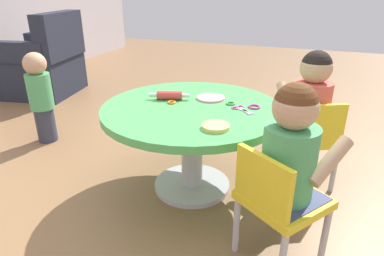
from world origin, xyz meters
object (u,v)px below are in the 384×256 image
at_px(seated_child_left, 291,148).
at_px(craft_scissors, 241,109).
at_px(child_chair_left, 278,201).
at_px(armchair_dark, 44,65).
at_px(seated_child_right, 311,97).
at_px(toddler_standing, 41,95).
at_px(craft_table, 192,125).
at_px(rolling_pin, 170,95).
at_px(child_chair_right, 309,137).

height_order(seated_child_left, craft_scissors, seated_child_left).
height_order(child_chair_left, armchair_dark, armchair_dark).
bearing_deg(seated_child_right, armchair_dark, 73.10).
relative_size(seated_child_right, toddler_standing, 0.76).
relative_size(seated_child_left, seated_child_right, 1.00).
bearing_deg(craft_table, rolling_pin, 69.46).
xyz_separation_m(craft_table, seated_child_left, (-0.37, -0.55, 0.13)).
distance_m(armchair_dark, toddler_standing, 1.30).
distance_m(seated_child_right, craft_scissors, 0.43).
relative_size(toddler_standing, rolling_pin, 2.99).
xyz_separation_m(rolling_pin, craft_scissors, (-0.01, -0.41, -0.02)).
xyz_separation_m(craft_table, child_chair_left, (-0.40, -0.53, -0.09)).
distance_m(craft_table, seated_child_right, 0.68).
xyz_separation_m(craft_table, armchair_dark, (1.14, 2.15, -0.09)).
bearing_deg(rolling_pin, armchair_dark, 61.39).
relative_size(toddler_standing, craft_scissors, 4.90).
relative_size(armchair_dark, toddler_standing, 1.26).
height_order(armchair_dark, toddler_standing, armchair_dark).
bearing_deg(toddler_standing, seated_child_left, -107.33).
xyz_separation_m(child_chair_left, seated_child_left, (0.03, -0.02, 0.23)).
height_order(child_chair_right, rolling_pin, rolling_pin).
xyz_separation_m(toddler_standing, rolling_pin, (-0.14, -1.11, 0.17)).
distance_m(child_chair_right, craft_scissors, 0.47).
bearing_deg(seated_child_left, armchair_dark, 60.73).
xyz_separation_m(craft_table, seated_child_right, (0.31, -0.59, 0.13)).
height_order(toddler_standing, rolling_pin, toddler_standing).
bearing_deg(armchair_dark, rolling_pin, -118.61).
distance_m(child_chair_left, craft_scissors, 0.56).
bearing_deg(seated_child_left, craft_scissors, 35.53).
height_order(craft_table, seated_child_left, seated_child_left).
xyz_separation_m(child_chair_left, seated_child_right, (0.72, -0.06, 0.23)).
xyz_separation_m(child_chair_right, armchair_dark, (0.87, 2.75, 0.00)).
relative_size(rolling_pin, craft_scissors, 1.64).
bearing_deg(craft_scissors, toddler_standing, 84.35).
height_order(craft_table, craft_scissors, craft_scissors).
height_order(seated_child_right, armchair_dark, armchair_dark).
height_order(craft_table, armchair_dark, armchair_dark).
xyz_separation_m(child_chair_right, seated_child_right, (0.04, 0.02, 0.23)).
distance_m(toddler_standing, craft_scissors, 1.53).
bearing_deg(rolling_pin, seated_child_right, -71.16).
bearing_deg(seated_child_right, seated_child_left, 177.19).
height_order(craft_table, seated_child_right, seated_child_right).
bearing_deg(armchair_dark, craft_table, -118.04).
xyz_separation_m(seated_child_left, armchair_dark, (1.51, 2.70, -0.22)).
bearing_deg(craft_table, child_chair_left, -127.21).
distance_m(child_chair_left, armchair_dark, 3.09).
bearing_deg(seated_child_right, craft_scissors, 128.88).
height_order(seated_child_left, armchair_dark, armchair_dark).
bearing_deg(armchair_dark, seated_child_right, -106.90).
height_order(child_chair_right, seated_child_right, seated_child_right).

